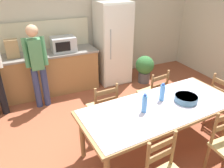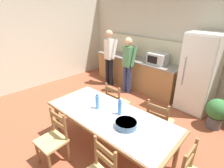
{
  "view_description": "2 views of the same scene",
  "coord_description": "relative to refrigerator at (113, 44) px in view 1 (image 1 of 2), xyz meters",
  "views": [
    {
      "loc": [
        -1.2,
        -2.33,
        2.39
      ],
      "look_at": [
        0.01,
        0.33,
        0.91
      ],
      "focal_mm": 35.0,
      "sensor_mm": 36.0,
      "label": 1
    },
    {
      "loc": [
        2.23,
        -1.91,
        2.38
      ],
      "look_at": [
        0.1,
        0.11,
        1.07
      ],
      "focal_mm": 28.0,
      "sensor_mm": 36.0,
      "label": 2
    }
  ],
  "objects": [
    {
      "name": "counter_splashback",
      "position": [
        -1.92,
        0.35,
        0.27
      ],
      "size": [
        2.87,
        0.03,
        0.6
      ],
      "primitive_type": "cube",
      "color": "beige",
      "rests_on": "kitchen_counter"
    },
    {
      "name": "chair_side_far_right",
      "position": [
        0.05,
        -1.67,
        -0.49
      ],
      "size": [
        0.47,
        0.46,
        0.91
      ],
      "rotation": [
        0.0,
        0.0,
        3.29
      ],
      "color": "olive",
      "rests_on": "ground"
    },
    {
      "name": "chair_head_end",
      "position": [
        1.01,
        -2.38,
        -0.49
      ],
      "size": [
        0.42,
        0.44,
        0.91
      ],
      "rotation": [
        0.0,
        0.0,
        1.63
      ],
      "color": "olive",
      "rests_on": "ground"
    },
    {
      "name": "dining_table",
      "position": [
        -0.41,
        -2.48,
        -0.24
      ],
      "size": [
        2.32,
        1.12,
        0.76
      ],
      "rotation": [
        0.0,
        0.0,
        0.07
      ],
      "color": "olive",
      "rests_on": "ground"
    },
    {
      "name": "person_at_counter",
      "position": [
        -1.77,
        -0.5,
        -0.03
      ],
      "size": [
        0.41,
        0.28,
        1.62
      ],
      "rotation": [
        0.0,
        0.0,
        1.57
      ],
      "color": "navy",
      "rests_on": "ground"
    },
    {
      "name": "paper_bag",
      "position": [
        -2.15,
        0.01,
        0.15
      ],
      "size": [
        0.24,
        0.16,
        0.36
      ],
      "primitive_type": "cube",
      "color": "tan",
      "rests_on": "kitchen_counter"
    },
    {
      "name": "bottle_near_centre",
      "position": [
        -0.69,
        -2.5,
        -0.05
      ],
      "size": [
        0.07,
        0.07,
        0.27
      ],
      "color": "#4C8ED6",
      "rests_on": "dining_table"
    },
    {
      "name": "serving_bowl",
      "position": [
        -0.01,
        -2.52,
        -0.12
      ],
      "size": [
        0.32,
        0.32,
        0.09
      ],
      "color": "slate",
      "rests_on": "dining_table"
    },
    {
      "name": "microwave",
      "position": [
        -1.15,
        0.02,
        0.12
      ],
      "size": [
        0.5,
        0.39,
        0.3
      ],
      "color": "#B2B7BC",
      "rests_on": "kitchen_counter"
    },
    {
      "name": "bottle_off_centre",
      "position": [
        -0.3,
        -2.35,
        -0.05
      ],
      "size": [
        0.07,
        0.07,
        0.27
      ],
      "color": "#4C8ED6",
      "rests_on": "dining_table"
    },
    {
      "name": "chair_side_far_left",
      "position": [
        -0.97,
        -1.74,
        -0.49
      ],
      "size": [
        0.44,
        0.42,
        0.91
      ],
      "rotation": [
        0.0,
        0.0,
        3.2
      ],
      "color": "olive",
      "rests_on": "ground"
    },
    {
      "name": "ground_plane",
      "position": [
        -0.87,
        -2.19,
        -0.94
      ],
      "size": [
        8.32,
        8.32,
        0.0
      ],
      "primitive_type": "plane",
      "color": "brown"
    },
    {
      "name": "refrigerator",
      "position": [
        0.0,
        0.0,
        0.0
      ],
      "size": [
        0.72,
        0.73,
        1.87
      ],
      "color": "silver",
      "rests_on": "ground"
    },
    {
      "name": "wall_back",
      "position": [
        -0.87,
        0.47,
        0.51
      ],
      "size": [
        6.52,
        0.12,
        2.9
      ],
      "primitive_type": "cube",
      "color": "beige",
      "rests_on": "ground"
    },
    {
      "name": "kitchen_counter",
      "position": [
        -1.92,
        0.04,
        -0.48
      ],
      "size": [
        2.91,
        0.66,
        0.91
      ],
      "color": "#9E7042",
      "rests_on": "ground"
    },
    {
      "name": "potted_plant",
      "position": [
        0.64,
        -0.43,
        -0.55
      ],
      "size": [
        0.44,
        0.44,
        0.67
      ],
      "color": "#4C4C51",
      "rests_on": "ground"
    }
  ]
}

